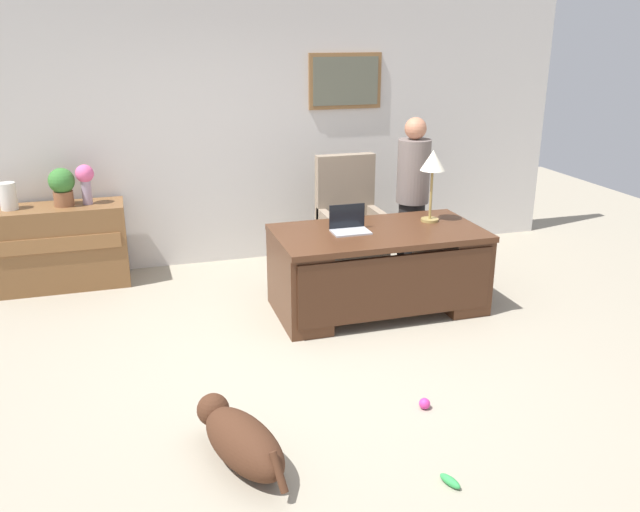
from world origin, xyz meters
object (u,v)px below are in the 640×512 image
Objects in this scene: dog_toy_ball at (425,404)px; armchair at (349,224)px; person_standing at (412,197)px; dog_toy_bone at (450,481)px; desk_lamp at (433,165)px; laptop at (349,225)px; vase_with_flowers at (85,179)px; credenza at (61,247)px; dog_lying at (240,439)px; potted_plant at (62,185)px; vase_empty at (8,196)px; desk at (379,267)px.

armchair is at bearing 82.09° from dog_toy_ball.
dog_toy_ball is at bearing -111.67° from person_standing.
desk_lamp is at bearing 67.46° from dog_toy_bone.
dog_toy_ball is (-0.05, -1.70, -0.75)m from laptop.
laptop is 0.84× the size of vase_with_flowers.
person_standing reaches higher than dog_toy_ball.
credenza is at bearing 151.31° from laptop.
potted_plant is (-1.07, 3.26, 0.85)m from dog_lying.
armchair is 2.64m from dog_toy_ball.
vase_empty is (-2.86, 1.35, 0.14)m from laptop.
desk_lamp is at bearing -19.00° from vase_empty.
potted_plant is at bearing 127.50° from dog_toy_ball.
desk_lamp reaches higher than vase_with_flowers.
armchair reaches higher than desk.
laptop is 2.57m from vase_with_flowers.
dog_lying is at bearing -75.27° from vase_with_flowers.
person_standing is 1.87× the size of dog_lying.
potted_plant is (-3.27, 0.69, 0.18)m from person_standing.
laptop reaches higher than dog_toy_ball.
vase_with_flowers is at bearing 124.91° from dog_toy_ball.
credenza reaches higher than desk.
potted_plant reaches higher than dog_toy_bone.
dog_lying is at bearing -71.86° from potted_plant.
person_standing is 3.45m from dog_lying.
vase_with_flowers is (-2.17, 1.35, 0.26)m from laptop.
desk_lamp is at bearing -22.97° from vase_with_flowers.
desk_lamp is at bearing 6.19° from laptop.
vase_with_flowers reaches higher than potted_plant.
desk reaches higher than dog_toy_ball.
credenza is 3.45m from person_standing.
dog_toy_ball is at bearing -91.58° from laptop.
desk is 3.07m from credenza.
vase_with_flowers is at bearing 0.00° from potted_plant.
desk is 3.06m from potted_plant.
credenza is 3.22× the size of vase_with_flowers.
vase_empty is at bearing 154.74° from laptop.
desk is 1.50× the size of armchair.
vase_empty reaches higher than credenza.
person_standing reaches higher than dog_lying.
vase_with_flowers is (-2.48, 0.48, 0.52)m from armchair.
potted_plant is (-0.21, 0.00, -0.05)m from vase_with_flowers.
potted_plant is at bearing 150.48° from laptop.
vase_empty is (-1.54, 3.26, 0.77)m from dog_lying.
desk is at bearing -27.66° from credenza.
dog_lying is at bearing -130.53° from desk.
laptop is 1.27× the size of vase_empty.
armchair is 3.40m from dog_toy_bone.
laptop reaches higher than desk.
vase_with_flowers is at bearing 167.31° from person_standing.
dog_lying reaches higher than dog_toy_bone.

